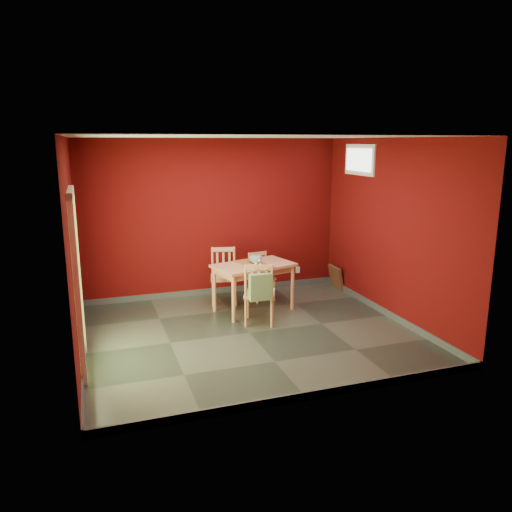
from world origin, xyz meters
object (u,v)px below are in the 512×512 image
object	(u,v)px
dining_table	(254,270)
cat	(255,258)
chair_far_right	(261,276)
chair_far_left	(224,275)
chair_near	(259,292)
tote_bag	(261,287)
picture_frame	(336,277)

from	to	relation	value
dining_table	cat	bearing A→B (deg)	48.37
dining_table	chair_far_right	distance (m)	0.67
chair_far_left	chair_near	distance (m)	1.18
chair_far_left	tote_bag	world-z (taller)	chair_far_left
chair_far_left	cat	distance (m)	0.75
tote_bag	chair_far_left	bearing A→B (deg)	97.12
dining_table	chair_far_left	xyz separation A→B (m)	(-0.34, 0.56, -0.20)
dining_table	picture_frame	size ratio (longest dim) A/B	3.22
tote_bag	picture_frame	world-z (taller)	tote_bag
chair_near	tote_bag	distance (m)	0.27
dining_table	tote_bag	size ratio (longest dim) A/B	2.98
chair_near	picture_frame	xyz separation A→B (m)	(1.94, 1.28, -0.27)
chair_near	tote_bag	bearing A→B (deg)	-104.72
chair_far_left	chair_near	xyz separation A→B (m)	(0.23, -1.16, 0.01)
tote_bag	picture_frame	bearing A→B (deg)	36.81
cat	picture_frame	distance (m)	2.00
chair_far_right	dining_table	bearing A→B (deg)	-119.61
chair_far_left	cat	size ratio (longest dim) A/B	2.44
dining_table	cat	distance (m)	0.20
tote_bag	cat	size ratio (longest dim) A/B	1.21
chair_far_left	chair_far_right	xyz separation A→B (m)	(0.64, -0.02, -0.06)
picture_frame	chair_far_right	bearing A→B (deg)	-174.54
chair_far_right	picture_frame	bearing A→B (deg)	5.46
tote_bag	picture_frame	size ratio (longest dim) A/B	1.08
dining_table	chair_far_left	world-z (taller)	chair_far_left
picture_frame	chair_near	bearing A→B (deg)	-146.57
chair_far_right	cat	distance (m)	0.72
chair_near	tote_bag	xyz separation A→B (m)	(-0.06, -0.21, 0.15)
chair_far_left	chair_far_right	size ratio (longest dim) A/B	1.15
dining_table	cat	xyz separation A→B (m)	(0.04, 0.04, 0.19)
dining_table	chair_near	distance (m)	0.64
chair_far_left	chair_far_right	world-z (taller)	chair_far_left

